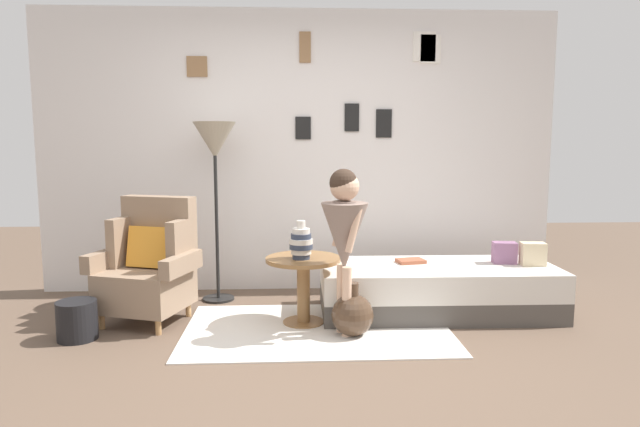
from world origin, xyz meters
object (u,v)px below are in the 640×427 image
floor_lamp (215,148)px  book_on_daybed (411,261)px  magazine_basket (77,320)px  person_child (344,229)px  armchair (150,265)px  vase_striped (301,243)px  daybed (438,289)px  demijohn_near (353,314)px  side_table (303,276)px

floor_lamp → book_on_daybed: bearing=-12.7°
book_on_daybed → magazine_basket: 2.61m
person_child → book_on_daybed: 0.93m
armchair → vase_striped: armchair is taller
daybed → floor_lamp: 2.23m
demijohn_near → magazine_basket: (-1.97, 0.02, -0.02)m
person_child → book_on_daybed: size_ratio=5.53×
vase_striped → floor_lamp: (-0.73, 0.75, 0.70)m
vase_striped → person_child: size_ratio=0.24×
floor_lamp → magazine_basket: floor_lamp is taller
vase_striped → side_table: bearing=71.3°
daybed → side_table: (-1.11, -0.22, 0.18)m
armchair → person_child: person_child is taller
side_table → demijohn_near: side_table is taller
demijohn_near → magazine_basket: size_ratio=1.41×
demijohn_near → magazine_basket: demijohn_near is taller
daybed → person_child: (-0.82, -0.49, 0.59)m
armchair → floor_lamp: floor_lamp is taller
armchair → magazine_basket: size_ratio=3.46×
book_on_daybed → side_table: bearing=-160.2°
armchair → person_child: (1.49, -0.43, 0.35)m
vase_striped → floor_lamp: bearing=134.3°
side_table → floor_lamp: (-0.75, 0.70, 0.97)m
daybed → side_table: side_table is taller
armchair → book_on_daybed: size_ratio=4.41×
demijohn_near → person_child: bearing=164.2°
daybed → magazine_basket: 2.77m
side_table → floor_lamp: 1.41m
book_on_daybed → person_child: bearing=-135.8°
side_table → demijohn_near: size_ratio=1.47×
side_table → demijohn_near: bearing=-39.4°
daybed → magazine_basket: bearing=-170.0°
daybed → demijohn_near: (-0.76, -0.50, -0.04)m
floor_lamp → magazine_basket: 1.77m
vase_striped → armchair: bearing=170.1°
person_child → armchair: bearing=164.0°
magazine_basket → demijohn_near: bearing=-0.7°
book_on_daybed → daybed: bearing=-27.7°
book_on_daybed → magazine_basket: size_ratio=0.79×
person_child → side_table: bearing=136.9°
side_table → magazine_basket: side_table is taller
floor_lamp → vase_striped: bearing=-45.7°
book_on_daybed → demijohn_near: bearing=-132.0°
person_child → demijohn_near: person_child is taller
book_on_daybed → magazine_basket: bearing=-166.9°
book_on_daybed → vase_striped: bearing=-157.8°
demijohn_near → armchair: bearing=164.0°
person_child → magazine_basket: person_child is taller
book_on_daybed → armchair: bearing=-175.4°
daybed → person_child: 1.12m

